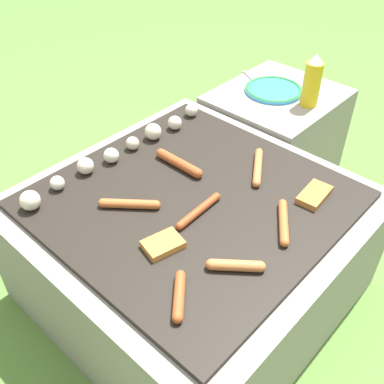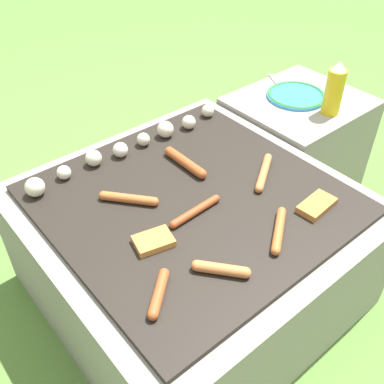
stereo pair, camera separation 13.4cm
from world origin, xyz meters
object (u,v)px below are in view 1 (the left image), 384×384
Objects in this scene: condiment_bottle at (312,82)px; fork_utensil at (250,78)px; plate_colorful at (274,90)px; sausage_front_center at (258,167)px.

condiment_bottle is 0.33m from fork_utensil.
plate_colorful is at bearing -102.25° from fork_utensil.
plate_colorful is at bearing 90.36° from condiment_bottle.
condiment_bottle is (0.49, 0.11, 0.09)m from sausage_front_center.
sausage_front_center reaches higher than plate_colorful.
condiment_bottle is at bearing -95.60° from fork_utensil.
condiment_bottle reaches higher than sausage_front_center.
sausage_front_center is 0.67m from fork_utensil.
sausage_front_center is at bearing -167.16° from condiment_bottle.
plate_colorful is 1.15× the size of condiment_bottle.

